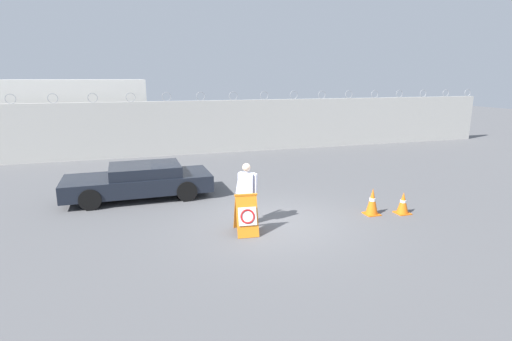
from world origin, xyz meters
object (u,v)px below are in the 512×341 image
at_px(parked_car_front_coupe, 140,181).
at_px(barricade_sign, 246,214).
at_px(traffic_cone_near, 403,203).
at_px(security_guard, 247,191).
at_px(traffic_cone_mid, 372,202).

bearing_deg(parked_car_front_coupe, barricade_sign, 120.41).
bearing_deg(traffic_cone_near, security_guard, 173.05).
bearing_deg(barricade_sign, traffic_cone_near, 7.03).
bearing_deg(traffic_cone_mid, security_guard, 174.44).
relative_size(traffic_cone_mid, parked_car_front_coupe, 0.17).
height_order(traffic_cone_near, traffic_cone_mid, traffic_cone_mid).
relative_size(barricade_sign, traffic_cone_mid, 1.31).
bearing_deg(parked_car_front_coupe, security_guard, 126.87).
bearing_deg(traffic_cone_mid, traffic_cone_near, -12.50).
distance_m(traffic_cone_mid, parked_car_front_coupe, 7.60).
bearing_deg(barricade_sign, traffic_cone_mid, 10.18).
xyz_separation_m(traffic_cone_near, parked_car_front_coupe, (-7.44, 4.12, 0.26)).
xyz_separation_m(barricade_sign, security_guard, (0.20, 0.64, 0.44)).
distance_m(security_guard, parked_car_front_coupe, 4.49).
relative_size(security_guard, parked_car_front_coupe, 0.36).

